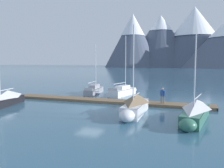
{
  "coord_description": "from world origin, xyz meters",
  "views": [
    {
      "loc": [
        10.95,
        -20.83,
        4.7
      ],
      "look_at": [
        0.0,
        6.0,
        2.0
      ],
      "focal_mm": 37.15,
      "sensor_mm": 36.0,
      "label": 1
    }
  ],
  "objects_px": {
    "sailboat_nearest_berth": "(5,99)",
    "sailboat_far_berth": "(196,111)",
    "person_on_dock": "(162,95)",
    "sailboat_second_berth": "(95,90)",
    "sailboat_mid_dock_starboard": "(135,105)",
    "sailboat_mid_dock_port": "(124,91)"
  },
  "relations": [
    {
      "from": "sailboat_mid_dock_starboard",
      "to": "sailboat_far_berth",
      "type": "relative_size",
      "value": 1.09
    },
    {
      "from": "sailboat_nearest_berth",
      "to": "sailboat_second_berth",
      "type": "xyz_separation_m",
      "value": [
        4.59,
        12.76,
        -0.21
      ]
    },
    {
      "from": "sailboat_second_berth",
      "to": "sailboat_mid_dock_starboard",
      "type": "distance_m",
      "value": 15.14
    },
    {
      "from": "sailboat_nearest_berth",
      "to": "sailboat_far_berth",
      "type": "bearing_deg",
      "value": 2.19
    },
    {
      "from": "sailboat_far_berth",
      "to": "sailboat_second_berth",
      "type": "bearing_deg",
      "value": 141.19
    },
    {
      "from": "sailboat_mid_dock_port",
      "to": "person_on_dock",
      "type": "distance_m",
      "value": 9.42
    },
    {
      "from": "sailboat_nearest_berth",
      "to": "sailboat_mid_dock_starboard",
      "type": "bearing_deg",
      "value": 4.73
    },
    {
      "from": "sailboat_nearest_berth",
      "to": "person_on_dock",
      "type": "bearing_deg",
      "value": 21.43
    },
    {
      "from": "person_on_dock",
      "to": "sailboat_second_berth",
      "type": "bearing_deg",
      "value": 150.14
    },
    {
      "from": "sailboat_far_berth",
      "to": "person_on_dock",
      "type": "xyz_separation_m",
      "value": [
        -3.6,
        5.51,
        0.45
      ]
    },
    {
      "from": "sailboat_nearest_berth",
      "to": "person_on_dock",
      "type": "relative_size",
      "value": 5.42
    },
    {
      "from": "sailboat_mid_dock_starboard",
      "to": "sailboat_second_berth",
      "type": "bearing_deg",
      "value": 130.15
    },
    {
      "from": "sailboat_nearest_berth",
      "to": "sailboat_mid_dock_starboard",
      "type": "xyz_separation_m",
      "value": [
        14.35,
        1.19,
        0.09
      ]
    },
    {
      "from": "sailboat_mid_dock_port",
      "to": "person_on_dock",
      "type": "bearing_deg",
      "value": -44.78
    },
    {
      "from": "sailboat_second_berth",
      "to": "sailboat_mid_dock_starboard",
      "type": "relative_size",
      "value": 0.93
    },
    {
      "from": "sailboat_nearest_berth",
      "to": "sailboat_far_berth",
      "type": "distance_m",
      "value": 19.55
    },
    {
      "from": "sailboat_mid_dock_starboard",
      "to": "person_on_dock",
      "type": "distance_m",
      "value": 5.32
    },
    {
      "from": "sailboat_second_berth",
      "to": "sailboat_mid_dock_starboard",
      "type": "height_order",
      "value": "sailboat_mid_dock_starboard"
    },
    {
      "from": "sailboat_second_berth",
      "to": "sailboat_mid_dock_starboard",
      "type": "xyz_separation_m",
      "value": [
        9.76,
        -11.57,
        0.3
      ]
    },
    {
      "from": "sailboat_mid_dock_port",
      "to": "sailboat_mid_dock_starboard",
      "type": "height_order",
      "value": "sailboat_mid_dock_port"
    },
    {
      "from": "sailboat_mid_dock_starboard",
      "to": "person_on_dock",
      "type": "bearing_deg",
      "value": 72.71
    },
    {
      "from": "sailboat_second_berth",
      "to": "person_on_dock",
      "type": "xyz_separation_m",
      "value": [
        11.34,
        -6.51,
        0.69
      ]
    }
  ]
}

